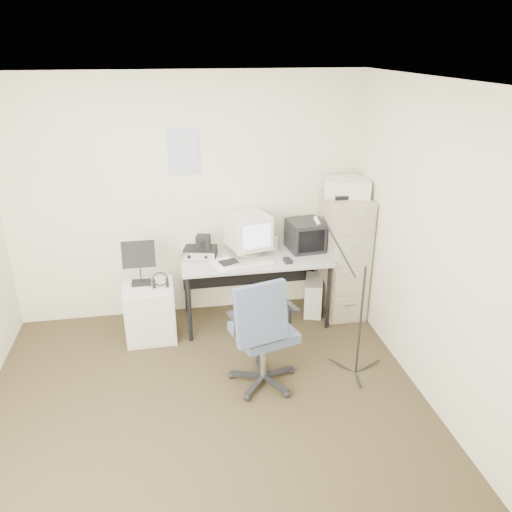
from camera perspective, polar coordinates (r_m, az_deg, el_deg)
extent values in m
cube|color=#352D1C|center=(4.15, -5.44, -18.03)|extent=(3.60, 3.60, 0.01)
cube|color=white|center=(3.13, -7.25, 18.91)|extent=(3.60, 3.60, 0.01)
cube|color=white|center=(5.14, -7.77, 6.34)|extent=(3.60, 0.02, 2.50)
cube|color=white|center=(1.99, -1.82, -24.73)|extent=(3.60, 0.02, 2.50)
cube|color=white|center=(3.98, 20.56, -0.10)|extent=(0.02, 3.60, 2.50)
cube|color=white|center=(5.01, -8.31, 11.77)|extent=(0.30, 0.02, 0.44)
cube|color=tan|center=(5.35, 9.92, 0.03)|extent=(0.40, 0.60, 1.30)
cube|color=silver|center=(5.13, 10.37, 7.74)|extent=(0.51, 0.42, 0.17)
cube|color=silver|center=(5.21, -0.10, -3.71)|extent=(1.50, 0.70, 0.73)
cube|color=silver|center=(5.05, -0.92, 2.50)|extent=(0.47, 0.48, 0.42)
cube|color=black|center=(5.20, 5.62, 2.38)|extent=(0.37, 0.39, 0.31)
cube|color=beige|center=(5.20, 2.15, 1.49)|extent=(0.10, 0.10, 0.14)
cube|color=silver|center=(4.88, -0.48, -0.77)|extent=(0.44, 0.23, 0.02)
cube|color=black|center=(4.92, 3.64, -0.53)|extent=(0.08, 0.12, 0.03)
cube|color=black|center=(5.06, -6.38, 0.41)|extent=(0.37, 0.30, 0.09)
cube|color=black|center=(5.01, -6.06, 1.61)|extent=(0.16, 0.15, 0.13)
cube|color=white|center=(4.86, -3.57, -0.91)|extent=(0.29, 0.34, 0.02)
cube|color=silver|center=(5.48, 6.59, -4.48)|extent=(0.30, 0.44, 0.38)
cube|color=#4B586B|center=(4.19, 0.86, -8.47)|extent=(0.75, 0.75, 1.05)
cube|color=silver|center=(5.02, -12.00, -6.31)|extent=(0.48, 0.39, 0.59)
cube|color=black|center=(4.84, -13.18, -0.68)|extent=(0.32, 0.18, 0.45)
torus|color=black|center=(4.81, -10.87, -2.94)|extent=(0.20, 0.20, 0.03)
cylinder|color=black|center=(4.32, 12.02, -5.57)|extent=(0.02, 0.02, 1.36)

